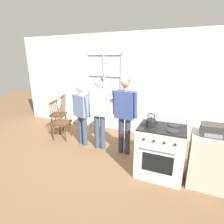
{
  "coord_description": "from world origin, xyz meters",
  "views": [
    {
      "loc": [
        1.8,
        -3.18,
        2.03
      ],
      "look_at": [
        0.49,
        -0.06,
        1.0
      ],
      "focal_mm": 28.0,
      "sensor_mm": 36.0,
      "label": 1
    }
  ],
  "objects_px": {
    "stereo": "(213,130)",
    "stove": "(160,150)",
    "person_elderly_left": "(82,109)",
    "person_teen_center": "(99,108)",
    "chair_by_window": "(61,122)",
    "chair_near_wall": "(59,114)",
    "kettle": "(151,122)",
    "potted_plant": "(108,95)",
    "person_adult_right": "(125,110)",
    "side_counter": "(207,160)"
  },
  "relations": [
    {
      "from": "chair_near_wall",
      "to": "stereo",
      "type": "xyz_separation_m",
      "value": [
        3.85,
        -1.12,
        0.54
      ]
    },
    {
      "from": "person_elderly_left",
      "to": "kettle",
      "type": "distance_m",
      "value": 1.84
    },
    {
      "from": "side_counter",
      "to": "stereo",
      "type": "xyz_separation_m",
      "value": [
        0.0,
        -0.02,
        0.54
      ]
    },
    {
      "from": "person_adult_right",
      "to": "stereo",
      "type": "xyz_separation_m",
      "value": [
        1.58,
        -0.48,
        -0.0
      ]
    },
    {
      "from": "stove",
      "to": "potted_plant",
      "type": "distance_m",
      "value": 2.41
    },
    {
      "from": "person_adult_right",
      "to": "stove",
      "type": "height_order",
      "value": "person_adult_right"
    },
    {
      "from": "kettle",
      "to": "stereo",
      "type": "height_order",
      "value": "kettle"
    },
    {
      "from": "person_elderly_left",
      "to": "person_adult_right",
      "type": "height_order",
      "value": "person_adult_right"
    },
    {
      "from": "person_elderly_left",
      "to": "potted_plant",
      "type": "xyz_separation_m",
      "value": [
        0.2,
        1.12,
        0.14
      ]
    },
    {
      "from": "person_teen_center",
      "to": "stove",
      "type": "bearing_deg",
      "value": -22.37
    },
    {
      "from": "potted_plant",
      "to": "stereo",
      "type": "bearing_deg",
      "value": -33.37
    },
    {
      "from": "chair_by_window",
      "to": "kettle",
      "type": "distance_m",
      "value": 2.6
    },
    {
      "from": "person_adult_right",
      "to": "side_counter",
      "type": "relative_size",
      "value": 1.84
    },
    {
      "from": "chair_near_wall",
      "to": "potted_plant",
      "type": "bearing_deg",
      "value": 89.74
    },
    {
      "from": "chair_by_window",
      "to": "chair_near_wall",
      "type": "relative_size",
      "value": 1.0
    },
    {
      "from": "person_elderly_left",
      "to": "stove",
      "type": "height_order",
      "value": "person_elderly_left"
    },
    {
      "from": "stove",
      "to": "side_counter",
      "type": "xyz_separation_m",
      "value": [
        0.74,
        0.0,
        -0.02
      ]
    },
    {
      "from": "chair_near_wall",
      "to": "potted_plant",
      "type": "height_order",
      "value": "potted_plant"
    },
    {
      "from": "kettle",
      "to": "stereo",
      "type": "bearing_deg",
      "value": 7.08
    },
    {
      "from": "person_elderly_left",
      "to": "person_teen_center",
      "type": "xyz_separation_m",
      "value": [
        0.48,
        -0.02,
        0.08
      ]
    },
    {
      "from": "chair_by_window",
      "to": "stove",
      "type": "xyz_separation_m",
      "value": [
        2.62,
        -0.55,
        0.03
      ]
    },
    {
      "from": "chair_near_wall",
      "to": "person_adult_right",
      "type": "relative_size",
      "value": 0.61
    },
    {
      "from": "stereo",
      "to": "person_elderly_left",
      "type": "bearing_deg",
      "value": 169.45
    },
    {
      "from": "stereo",
      "to": "stove",
      "type": "bearing_deg",
      "value": 178.67
    },
    {
      "from": "person_teen_center",
      "to": "side_counter",
      "type": "bearing_deg",
      "value": -16.46
    },
    {
      "from": "chair_by_window",
      "to": "side_counter",
      "type": "xyz_separation_m",
      "value": [
        3.36,
        -0.55,
        0.01
      ]
    },
    {
      "from": "potted_plant",
      "to": "person_adult_right",
      "type": "bearing_deg",
      "value": -52.38
    },
    {
      "from": "potted_plant",
      "to": "side_counter",
      "type": "xyz_separation_m",
      "value": [
        2.45,
        -1.59,
        -0.6
      ]
    },
    {
      "from": "chair_by_window",
      "to": "stove",
      "type": "relative_size",
      "value": 0.93
    },
    {
      "from": "potted_plant",
      "to": "stereo",
      "type": "height_order",
      "value": "potted_plant"
    },
    {
      "from": "stereo",
      "to": "side_counter",
      "type": "bearing_deg",
      "value": 90.0
    },
    {
      "from": "person_teen_center",
      "to": "potted_plant",
      "type": "height_order",
      "value": "person_teen_center"
    },
    {
      "from": "chair_by_window",
      "to": "person_adult_right",
      "type": "xyz_separation_m",
      "value": [
        1.79,
        -0.09,
        0.55
      ]
    },
    {
      "from": "chair_near_wall",
      "to": "stove",
      "type": "relative_size",
      "value": 0.93
    },
    {
      "from": "kettle",
      "to": "potted_plant",
      "type": "distance_m",
      "value": 2.31
    },
    {
      "from": "kettle",
      "to": "side_counter",
      "type": "relative_size",
      "value": 0.27
    },
    {
      "from": "chair_near_wall",
      "to": "kettle",
      "type": "xyz_separation_m",
      "value": [
        2.93,
        -1.23,
        0.58
      ]
    },
    {
      "from": "stove",
      "to": "stereo",
      "type": "bearing_deg",
      "value": -1.33
    },
    {
      "from": "person_elderly_left",
      "to": "side_counter",
      "type": "xyz_separation_m",
      "value": [
        2.65,
        -0.47,
        -0.45
      ]
    },
    {
      "from": "person_elderly_left",
      "to": "stove",
      "type": "xyz_separation_m",
      "value": [
        1.91,
        -0.48,
        -0.43
      ]
    },
    {
      "from": "person_elderly_left",
      "to": "stereo",
      "type": "relative_size",
      "value": 4.41
    },
    {
      "from": "chair_by_window",
      "to": "person_teen_center",
      "type": "relative_size",
      "value": 0.61
    },
    {
      "from": "person_elderly_left",
      "to": "stereo",
      "type": "distance_m",
      "value": 2.7
    },
    {
      "from": "person_teen_center",
      "to": "stereo",
      "type": "relative_size",
      "value": 4.84
    },
    {
      "from": "kettle",
      "to": "person_teen_center",
      "type": "bearing_deg",
      "value": 154.87
    },
    {
      "from": "person_elderly_left",
      "to": "kettle",
      "type": "relative_size",
      "value": 6.07
    },
    {
      "from": "chair_by_window",
      "to": "person_adult_right",
      "type": "bearing_deg",
      "value": -104.74
    },
    {
      "from": "person_teen_center",
      "to": "person_adult_right",
      "type": "relative_size",
      "value": 0.99
    },
    {
      "from": "chair_near_wall",
      "to": "person_adult_right",
      "type": "distance_m",
      "value": 2.43
    },
    {
      "from": "chair_by_window",
      "to": "stove",
      "type": "height_order",
      "value": "stove"
    }
  ]
}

